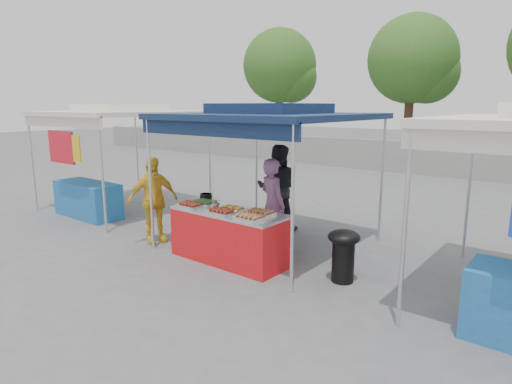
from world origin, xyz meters
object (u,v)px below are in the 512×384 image
Objects in this scene: vendor_woman at (272,205)px; helper_man at (278,188)px; wok_burner at (343,251)px; cooking_pot at (206,197)px; customer_person at (153,200)px; vendor_table at (230,236)px.

helper_man is (-0.65, 1.06, 0.06)m from vendor_woman.
cooking_pot is at bearing -166.41° from wok_burner.
vendor_table is at bearing -67.11° from customer_person.
cooking_pot is 0.27× the size of wok_burner.
customer_person is at bearing -153.56° from cooking_pot.
cooking_pot is 1.04m from customer_person.
helper_man is at bearing 102.14° from vendor_table.
vendor_woman reaches higher than customer_person.
vendor_table is 1.13× the size of helper_man.
helper_man is at bearing -15.22° from customer_person.
cooking_pot reaches higher than wok_burner.
wok_burner is (2.72, 0.07, -0.45)m from cooking_pot.
vendor_woman is (-1.64, 0.49, 0.36)m from wok_burner.
customer_person is at bearing 46.66° from vendor_woman.
cooking_pot is at bearing -45.52° from customer_person.
vendor_woman is at bearing 175.65° from wok_burner.
vendor_woman is 0.93× the size of helper_man.
cooking_pot is 0.12× the size of helper_man.
wok_burner is 0.49× the size of customer_person.
customer_person is (-2.01, -1.02, -0.01)m from vendor_woman.
cooking_pot is 0.13× the size of vendor_woman.
vendor_table is at bearing 73.74° from helper_man.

